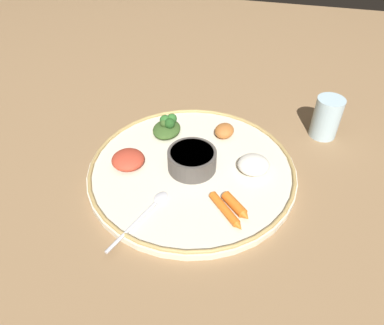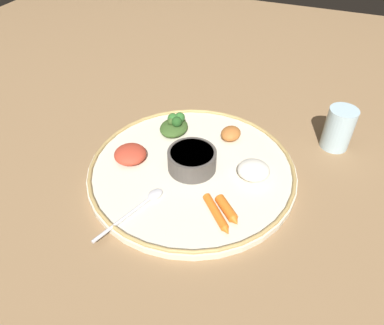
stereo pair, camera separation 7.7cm
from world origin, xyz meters
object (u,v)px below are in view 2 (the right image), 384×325
spoon (140,206)px  carrot_near_spoon (217,214)px  center_bowl (192,159)px  carrot_outer (228,210)px  drinking_glass (338,131)px  greens_pile (174,125)px

spoon → carrot_near_spoon: carrot_near_spoon is taller
center_bowl → carrot_outer: center_bowl is taller
spoon → drinking_glass: bearing=137.1°
spoon → greens_pile: greens_pile is taller
spoon → drinking_glass: 0.49m
center_bowl → greens_pile: bearing=-140.5°
carrot_near_spoon → drinking_glass: size_ratio=0.82×
drinking_glass → center_bowl: bearing=-52.6°
center_bowl → carrot_near_spoon: 0.15m
spoon → carrot_near_spoon: 0.15m
spoon → greens_pile: bearing=-171.4°
carrot_near_spoon → carrot_outer: carrot_outer is taller
spoon → drinking_glass: drinking_glass is taller
drinking_glass → carrot_near_spoon: bearing=-29.8°
spoon → carrot_outer: size_ratio=2.57×
center_bowl → carrot_near_spoon: bearing=40.4°
greens_pile → carrot_outer: (0.20, 0.20, -0.01)m
carrot_outer → drinking_glass: size_ratio=0.64×
carrot_outer → drinking_glass: bearing=151.5°
greens_pile → drinking_glass: (-0.11, 0.37, 0.01)m
spoon → greens_pile: 0.25m
spoon → carrot_near_spoon: (-0.03, 0.15, 0.00)m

